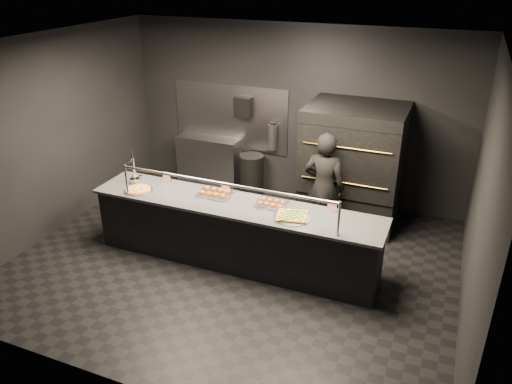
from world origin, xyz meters
TOP-DOWN VIEW (x-y plane):
  - room at (-0.02, 0.05)m, footprint 6.04×6.00m
  - service_counter at (0.00, -0.00)m, footprint 4.10×0.78m
  - pizza_oven at (1.20, 1.90)m, footprint 1.50×1.23m
  - prep_shelf at (-1.60, 2.32)m, footprint 1.20×0.35m
  - towel_dispenser at (-0.90, 2.39)m, footprint 0.30×0.20m
  - fire_extinguisher at (-0.35, 2.40)m, footprint 0.14×0.14m
  - beer_tap at (-1.62, 0.05)m, footprint 0.14×0.20m
  - round_pizza at (-1.44, -0.15)m, footprint 0.42×0.42m
  - slider_tray_a at (-0.36, 0.15)m, footprint 0.51×0.41m
  - slider_tray_b at (0.48, 0.15)m, footprint 0.48×0.42m
  - square_pizza at (0.85, -0.08)m, footprint 0.49×0.49m
  - condiment_jar at (-1.67, 0.15)m, footprint 0.17×0.07m
  - tent_cards at (-0.07, 0.28)m, footprint 2.63×0.04m
  - trash_bin at (-0.68, 2.21)m, footprint 0.44×0.44m
  - worker at (0.95, 1.11)m, footprint 0.62×0.41m

SIDE VIEW (x-z plane):
  - trash_bin at x=-0.68m, z-range 0.00..0.73m
  - prep_shelf at x=-1.60m, z-range 0.00..0.90m
  - service_counter at x=0.00m, z-range -0.22..1.15m
  - worker at x=0.95m, z-range 0.00..1.70m
  - round_pizza at x=-1.44m, z-range 0.92..0.95m
  - square_pizza at x=0.85m, z-range 0.92..0.96m
  - slider_tray_b at x=0.48m, z-range 0.91..0.98m
  - slider_tray_a at x=-0.36m, z-range 0.91..0.99m
  - pizza_oven at x=1.20m, z-range 0.01..1.92m
  - condiment_jar at x=-1.67m, z-range 0.92..1.03m
  - tent_cards at x=-0.07m, z-range 0.92..1.07m
  - fire_extinguisher at x=-0.35m, z-range 0.81..1.31m
  - beer_tap at x=-1.62m, z-range 0.80..1.35m
  - room at x=-0.02m, z-range 0.00..3.00m
  - towel_dispenser at x=-0.90m, z-range 1.38..1.73m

